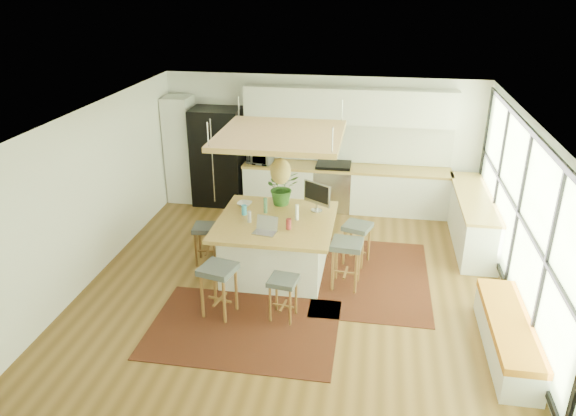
% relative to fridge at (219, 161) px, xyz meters
% --- Properties ---
extents(floor, '(7.00, 7.00, 0.00)m').
position_rel_fridge_xyz_m(floor, '(2.13, -3.16, -0.93)').
color(floor, brown).
rests_on(floor, ground).
extents(ceiling, '(7.00, 7.00, 0.00)m').
position_rel_fridge_xyz_m(ceiling, '(2.13, -3.16, 1.78)').
color(ceiling, white).
rests_on(ceiling, ground).
extents(wall_back, '(6.50, 0.00, 6.50)m').
position_rel_fridge_xyz_m(wall_back, '(2.13, 0.34, 0.42)').
color(wall_back, white).
rests_on(wall_back, ground).
extents(wall_front, '(6.50, 0.00, 6.50)m').
position_rel_fridge_xyz_m(wall_front, '(2.13, -6.66, 0.42)').
color(wall_front, white).
rests_on(wall_front, ground).
extents(wall_left, '(0.00, 7.00, 7.00)m').
position_rel_fridge_xyz_m(wall_left, '(-1.12, -3.16, 0.42)').
color(wall_left, white).
rests_on(wall_left, ground).
extents(wall_right, '(0.00, 7.00, 7.00)m').
position_rel_fridge_xyz_m(wall_right, '(5.38, -3.16, 0.42)').
color(wall_right, white).
rests_on(wall_right, ground).
extents(window_wall, '(0.10, 6.20, 2.60)m').
position_rel_fridge_xyz_m(window_wall, '(5.35, -3.16, 0.47)').
color(window_wall, black).
rests_on(window_wall, wall_right).
extents(pantry, '(0.55, 0.60, 2.25)m').
position_rel_fridge_xyz_m(pantry, '(-0.82, 0.02, 0.20)').
color(pantry, white).
rests_on(pantry, floor).
extents(back_counter_base, '(4.20, 0.60, 0.88)m').
position_rel_fridge_xyz_m(back_counter_base, '(2.68, 0.02, -0.49)').
color(back_counter_base, white).
rests_on(back_counter_base, floor).
extents(back_counter_top, '(4.24, 0.64, 0.05)m').
position_rel_fridge_xyz_m(back_counter_top, '(2.68, 0.02, -0.03)').
color(back_counter_top, '#AF8A3E').
rests_on(back_counter_top, back_counter_base).
extents(backsplash, '(4.20, 0.02, 0.80)m').
position_rel_fridge_xyz_m(backsplash, '(2.68, 0.32, 0.43)').
color(backsplash, white).
rests_on(backsplash, wall_back).
extents(upper_cabinets, '(4.20, 0.34, 0.70)m').
position_rel_fridge_xyz_m(upper_cabinets, '(2.68, 0.16, 1.22)').
color(upper_cabinets, white).
rests_on(upper_cabinets, wall_back).
extents(range, '(0.76, 0.62, 1.00)m').
position_rel_fridge_xyz_m(range, '(2.43, 0.02, -0.43)').
color(range, '#A5A5AA').
rests_on(range, floor).
extents(right_counter_base, '(0.60, 2.50, 0.88)m').
position_rel_fridge_xyz_m(right_counter_base, '(5.06, -1.16, -0.49)').
color(right_counter_base, white).
rests_on(right_counter_base, floor).
extents(right_counter_top, '(0.64, 2.54, 0.05)m').
position_rel_fridge_xyz_m(right_counter_top, '(5.06, -1.16, -0.03)').
color(right_counter_top, '#AF8A3E').
rests_on(right_counter_top, right_counter_base).
extents(window_bench, '(0.52, 2.00, 0.50)m').
position_rel_fridge_xyz_m(window_bench, '(5.08, -4.36, -0.68)').
color(window_bench, white).
rests_on(window_bench, floor).
extents(ceiling_panel, '(1.86, 1.86, 0.80)m').
position_rel_fridge_xyz_m(ceiling_panel, '(1.83, -2.76, 1.12)').
color(ceiling_panel, '#AF8A3E').
rests_on(ceiling_panel, ceiling).
extents(rug_near, '(2.60, 1.80, 0.01)m').
position_rel_fridge_xyz_m(rug_near, '(1.59, -4.43, -0.92)').
color(rug_near, black).
rests_on(rug_near, floor).
extents(rug_right, '(1.80, 2.60, 0.01)m').
position_rel_fridge_xyz_m(rug_right, '(3.33, -2.72, -0.92)').
color(rug_right, black).
rests_on(rug_right, floor).
extents(fridge, '(1.02, 0.80, 2.04)m').
position_rel_fridge_xyz_m(fridge, '(0.00, 0.00, 0.00)').
color(fridge, black).
rests_on(fridge, floor).
extents(island, '(1.85, 1.85, 0.93)m').
position_rel_fridge_xyz_m(island, '(1.75, -2.76, -0.46)').
color(island, '#AF8A3E').
rests_on(island, floor).
extents(stool_near_left, '(0.56, 0.56, 0.78)m').
position_rel_fridge_xyz_m(stool_near_left, '(1.18, -4.13, -0.57)').
color(stool_near_left, '#3F4546').
rests_on(stool_near_left, floor).
extents(stool_near_right, '(0.43, 0.43, 0.65)m').
position_rel_fridge_xyz_m(stool_near_right, '(2.10, -4.08, -0.57)').
color(stool_near_right, '#3F4546').
rests_on(stool_near_right, floor).
extents(stool_right_front, '(0.50, 0.50, 0.79)m').
position_rel_fridge_xyz_m(stool_right_front, '(2.91, -3.07, -0.57)').
color(stool_right_front, '#3F4546').
rests_on(stool_right_front, floor).
extents(stool_right_back, '(0.54, 0.54, 0.72)m').
position_rel_fridge_xyz_m(stool_right_back, '(3.04, -2.28, -0.57)').
color(stool_right_back, '#3F4546').
rests_on(stool_right_back, floor).
extents(stool_left_side, '(0.45, 0.45, 0.69)m').
position_rel_fridge_xyz_m(stool_left_side, '(0.54, -2.67, -0.57)').
color(stool_left_side, '#3F4546').
rests_on(stool_left_side, floor).
extents(laptop, '(0.39, 0.41, 0.25)m').
position_rel_fridge_xyz_m(laptop, '(1.67, -3.28, 0.12)').
color(laptop, '#A5A5AA').
rests_on(laptop, island).
extents(monitor, '(0.56, 0.46, 0.50)m').
position_rel_fridge_xyz_m(monitor, '(2.35, -2.31, 0.26)').
color(monitor, '#A5A5AA').
rests_on(monitor, island).
extents(microwave, '(0.55, 0.37, 0.35)m').
position_rel_fridge_xyz_m(microwave, '(0.90, -0.02, 0.17)').
color(microwave, '#A5A5AA').
rests_on(microwave, back_counter_top).
extents(island_plant, '(0.75, 0.78, 0.47)m').
position_rel_fridge_xyz_m(island_plant, '(1.74, -2.10, 0.24)').
color(island_plant, '#1E4C19').
rests_on(island_plant, island).
extents(island_bowl, '(0.27, 0.27, 0.06)m').
position_rel_fridge_xyz_m(island_bowl, '(1.12, -2.28, 0.03)').
color(island_bowl, white).
rests_on(island_bowl, island).
extents(island_bottle_0, '(0.07, 0.07, 0.19)m').
position_rel_fridge_xyz_m(island_bottle_0, '(1.20, -2.66, 0.10)').
color(island_bottle_0, '#38A8E0').
rests_on(island_bottle_0, island).
extents(island_bottle_1, '(0.07, 0.07, 0.19)m').
position_rel_fridge_xyz_m(island_bottle_1, '(1.35, -2.91, 0.10)').
color(island_bottle_1, silver).
rests_on(island_bottle_1, island).
extents(island_bottle_2, '(0.07, 0.07, 0.19)m').
position_rel_fridge_xyz_m(island_bottle_2, '(2.00, -3.06, 0.10)').
color(island_bottle_2, '#973233').
rests_on(island_bottle_2, island).
extents(island_bottle_3, '(0.07, 0.07, 0.19)m').
position_rel_fridge_xyz_m(island_bottle_3, '(2.10, -2.71, 0.10)').
color(island_bottle_3, white).
rests_on(island_bottle_3, island).
extents(island_bottle_4, '(0.07, 0.07, 0.19)m').
position_rel_fridge_xyz_m(island_bottle_4, '(1.55, -2.51, 0.10)').
color(island_bottle_4, '#4A7B5A').
rests_on(island_bottle_4, island).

